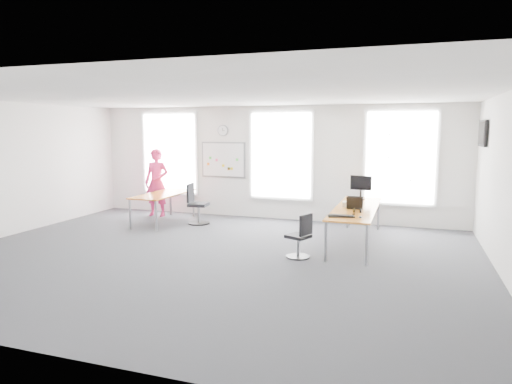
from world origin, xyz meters
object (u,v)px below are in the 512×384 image
(person, at_px, (157,183))
(headphones, at_px, (357,211))
(desk_right, at_px, (356,210))
(desk_left, at_px, (164,196))
(chair_right, at_px, (300,239))
(chair_left, at_px, (196,206))
(keyboard, at_px, (341,216))
(monitor, at_px, (361,185))

(person, height_order, headphones, person)
(desk_right, height_order, desk_left, desk_right)
(desk_left, distance_m, chair_right, 4.59)
(desk_left, distance_m, chair_left, 0.91)
(headphones, bearing_deg, desk_right, 83.64)
(chair_right, bearing_deg, keyboard, 135.98)
(chair_left, height_order, keyboard, chair_left)
(desk_right, xyz_separation_m, monitor, (-0.03, 1.12, 0.38))
(chair_left, distance_m, person, 1.70)
(desk_right, height_order, monitor, monitor)
(chair_right, xyz_separation_m, headphones, (0.93, 0.82, 0.45))
(headphones, height_order, monitor, monitor)
(monitor, bearing_deg, desk_right, -75.79)
(chair_left, bearing_deg, desk_right, -108.04)
(desk_left, height_order, chair_right, chair_right)
(desk_left, xyz_separation_m, headphones, (5.01, -1.26, 0.12))
(headphones, bearing_deg, chair_right, -153.00)
(desk_left, xyz_separation_m, monitor, (4.90, 0.48, 0.41))
(desk_right, relative_size, chair_left, 3.08)
(person, bearing_deg, monitor, -7.66)
(chair_left, bearing_deg, person, 59.91)
(desk_left, height_order, monitor, monitor)
(desk_left, bearing_deg, chair_left, 7.71)
(chair_left, relative_size, person, 0.55)
(desk_left, relative_size, person, 1.12)
(chair_right, relative_size, monitor, 1.51)
(desk_right, distance_m, chair_right, 1.71)
(headphones, bearing_deg, monitor, 79.49)
(desk_right, relative_size, person, 1.70)
(chair_left, height_order, monitor, monitor)
(chair_right, xyz_separation_m, chair_left, (-3.21, 2.20, 0.08))
(chair_left, xyz_separation_m, person, (-1.50, 0.63, 0.48))
(chair_right, distance_m, monitor, 2.78)
(person, distance_m, monitor, 5.55)
(desk_right, height_order, chair_right, chair_right)
(desk_right, relative_size, keyboard, 6.50)
(desk_left, relative_size, headphones, 12.96)
(chair_left, bearing_deg, monitor, -92.38)
(desk_left, distance_m, person, 1.01)
(desk_right, distance_m, chair_left, 4.14)
(monitor, bearing_deg, headphones, -73.48)
(chair_left, height_order, person, person)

